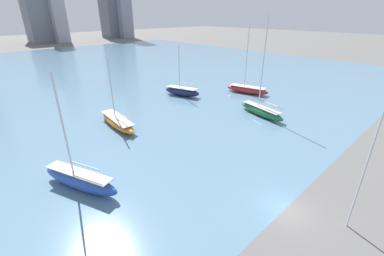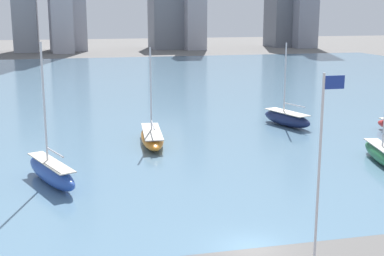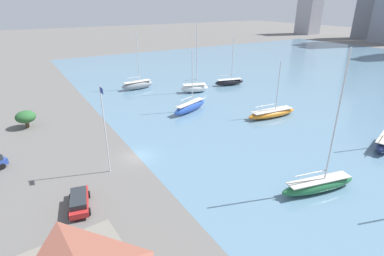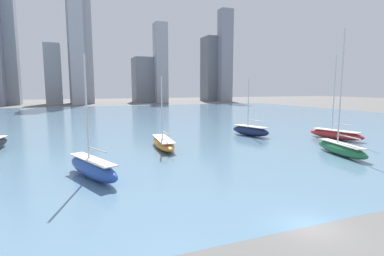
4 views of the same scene
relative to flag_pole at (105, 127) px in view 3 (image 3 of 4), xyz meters
The scene contains 10 objects.
ground_plane 8.06m from the flag_pole, 113.51° to the left, with size 500.00×500.00×0.00m, color #605E5B.
flag_pole is the anchor object (origin of this frame).
yard_shrub 24.18m from the flag_pole, 160.33° to the right, with size 3.35×3.35×3.01m.
sailboat_green 26.35m from the flag_pole, 49.04° to the left, with size 3.87×10.01×16.47m.
sailboat_blue 25.88m from the flag_pole, 124.90° to the left, with size 5.14×9.54×12.13m.
sailboat_black 48.91m from the flag_pole, 123.83° to the left, with size 3.64×8.28×12.49m.
sailboat_orange 33.36m from the flag_pole, 96.61° to the left, with size 3.44×10.91×10.70m.
sailboat_white 39.32m from the flag_pole, 132.05° to the left, with size 4.44×7.22×16.01m.
sailboat_gray 40.60m from the flag_pole, 153.36° to the left, with size 2.56×8.55×14.22m.
parked_wagon_red 9.29m from the flag_pole, 41.52° to the right, with size 5.41×2.97×1.61m.
Camera 3 is at (36.55, -12.94, 20.50)m, focal length 28.00 mm.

